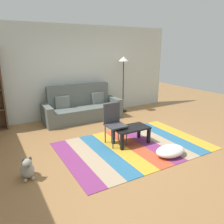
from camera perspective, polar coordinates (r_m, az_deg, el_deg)
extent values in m
plane|color=#9E7042|center=(4.94, 0.96, -8.29)|extent=(14.00, 14.00, 0.00)
cube|color=silver|center=(6.84, -10.17, 10.14)|extent=(6.80, 0.10, 2.70)
cube|color=#843370|center=(4.30, -9.87, -12.51)|extent=(0.34, 2.08, 0.01)
cube|color=tan|center=(4.41, -5.59, -11.55)|extent=(0.34, 2.08, 0.01)
cube|color=teal|center=(4.54, -1.57, -10.58)|extent=(0.34, 2.08, 0.01)
cube|color=gold|center=(4.70, 2.19, -9.63)|extent=(0.34, 2.08, 0.01)
cube|color=#C64C2D|center=(4.87, 5.66, -8.70)|extent=(0.34, 2.08, 0.01)
cube|color=#843370|center=(5.06, 8.87, -7.81)|extent=(0.34, 2.08, 0.01)
cube|color=tan|center=(5.27, 11.83, -6.97)|extent=(0.34, 2.08, 0.01)
cube|color=teal|center=(5.49, 14.54, -6.18)|extent=(0.34, 2.08, 0.01)
cube|color=gold|center=(5.73, 17.03, -5.44)|extent=(0.34, 2.08, 0.01)
cube|color=#59605B|center=(6.54, -7.41, -0.32)|extent=(1.90, 0.80, 0.40)
cube|color=#59605B|center=(6.68, -8.57, 4.43)|extent=(1.90, 0.20, 0.60)
cube|color=#59605B|center=(6.21, -16.31, -0.98)|extent=(0.18, 0.80, 0.56)
cube|color=#59605B|center=(6.96, 0.48, 1.53)|extent=(0.18, 0.80, 0.56)
cube|color=slate|center=(6.43, -12.68, 2.45)|extent=(0.42, 0.19, 0.36)
cube|color=slate|center=(6.82, -3.84, 3.61)|extent=(0.42, 0.19, 0.36)
cube|color=brown|center=(6.25, -26.43, 5.30)|extent=(0.04, 0.28, 2.09)
cube|color=black|center=(4.86, 4.96, -4.14)|extent=(0.78, 0.44, 0.04)
cube|color=black|center=(4.61, 2.59, -7.77)|extent=(0.06, 0.06, 0.34)
cube|color=black|center=(4.99, 9.41, -6.04)|extent=(0.06, 0.06, 0.34)
cube|color=black|center=(4.89, 0.31, -6.28)|extent=(0.06, 0.06, 0.34)
cube|color=black|center=(5.25, 6.93, -4.77)|extent=(0.06, 0.06, 0.34)
ellipsoid|color=white|center=(4.55, 14.81, -9.67)|extent=(0.64, 0.42, 0.20)
ellipsoid|color=#9E998E|center=(3.99, -21.01, -13.77)|extent=(0.22, 0.30, 0.26)
sphere|color=#9E998E|center=(3.82, -21.02, -12.22)|extent=(0.15, 0.15, 0.15)
ellipsoid|color=#474440|center=(3.77, -20.84, -12.76)|extent=(0.06, 0.07, 0.05)
ellipsoid|color=#474440|center=(3.81, -21.94, -11.52)|extent=(0.05, 0.04, 0.08)
ellipsoid|color=#474440|center=(3.82, -20.36, -11.26)|extent=(0.05, 0.04, 0.08)
sphere|color=#9E998E|center=(3.92, -21.41, -16.11)|extent=(0.06, 0.06, 0.06)
sphere|color=#9E998E|center=(3.93, -19.63, -15.80)|extent=(0.06, 0.06, 0.06)
cylinder|color=black|center=(7.42, 2.81, 0.31)|extent=(0.26, 0.26, 0.02)
cylinder|color=black|center=(7.24, 2.90, 6.57)|extent=(0.03, 0.03, 1.62)
cone|color=white|center=(7.14, 3.01, 13.53)|extent=(0.32, 0.32, 0.14)
cube|color=black|center=(4.84, 3.88, -3.84)|extent=(0.13, 0.15, 0.02)
cube|color=#38383D|center=(4.78, 0.99, -3.49)|extent=(0.40, 0.40, 0.03)
cube|color=#38383D|center=(4.85, -0.09, -0.20)|extent=(0.40, 0.03, 0.44)
cylinder|color=#38383D|center=(4.64, 0.24, -7.11)|extent=(0.02, 0.02, 0.42)
cylinder|color=#38383D|center=(4.81, 3.77, -6.29)|extent=(0.02, 0.02, 0.42)
cylinder|color=#38383D|center=(4.92, -1.75, -5.74)|extent=(0.02, 0.02, 0.42)
cylinder|color=#38383D|center=(5.08, 1.64, -5.02)|extent=(0.02, 0.02, 0.42)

